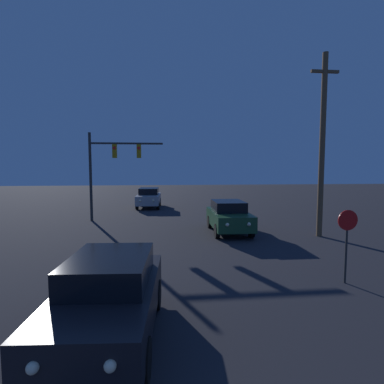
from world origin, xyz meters
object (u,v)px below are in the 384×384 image
at_px(traffic_signal_mast, 110,162).
at_px(utility_pole, 322,144).
at_px(car_far, 149,197).
at_px(car_mid, 229,216).
at_px(car_near, 109,296).
at_px(stop_sign, 347,233).

distance_m(traffic_signal_mast, utility_pole, 12.95).
bearing_deg(utility_pole, car_far, 127.64).
height_order(car_mid, utility_pole, utility_pole).
relative_size(car_near, traffic_signal_mast, 0.74).
height_order(traffic_signal_mast, utility_pole, utility_pole).
bearing_deg(stop_sign, car_near, -161.14).
bearing_deg(utility_pole, stop_sign, -112.12).
bearing_deg(traffic_signal_mast, utility_pole, -26.65).
xyz_separation_m(traffic_signal_mast, utility_pole, (11.55, -5.80, 0.85)).
distance_m(stop_sign, utility_pole, 7.29).
relative_size(car_mid, traffic_signal_mast, 0.73).
bearing_deg(car_near, stop_sign, -157.59).
height_order(car_far, stop_sign, stop_sign).
bearing_deg(stop_sign, car_mid, 104.91).
bearing_deg(traffic_signal_mast, car_near, -80.68).
height_order(car_near, car_mid, same).
bearing_deg(car_mid, stop_sign, 105.50).
distance_m(car_far, stop_sign, 19.37).
relative_size(car_far, traffic_signal_mast, 0.74).
bearing_deg(stop_sign, utility_pole, 67.88).
relative_size(car_mid, car_far, 0.99).
relative_size(traffic_signal_mast, utility_pole, 0.63).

